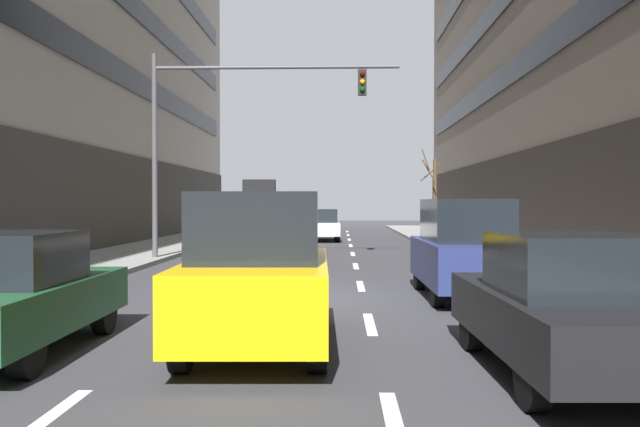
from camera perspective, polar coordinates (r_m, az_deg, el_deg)
name	(u,v)px	position (r m, az deg, el deg)	size (l,w,h in m)	color
ground_plane	(287,298)	(14.19, -2.74, -7.04)	(120.00, 120.00, 0.00)	#38383D
sidewalk_right	(610,296)	(15.18, 23.11, -6.33)	(3.76, 80.00, 0.14)	gray
lane_stripe_l1_s2	(44,421)	(6.87, -22.07, -15.77)	(0.16, 2.00, 0.01)	silver
lane_stripe_l1_s3	(177,323)	(11.50, -11.86, -8.93)	(0.16, 2.00, 0.01)	silver
lane_stripe_l1_s4	(228,285)	(16.35, -7.73, -5.98)	(0.16, 2.00, 0.01)	silver
lane_stripe_l1_s5	(254,266)	(21.27, -5.52, -4.37)	(0.16, 2.00, 0.01)	silver
lane_stripe_l1_s6	(271,254)	(26.22, -4.14, -3.36)	(0.16, 2.00, 0.01)	silver
lane_stripe_l1_s7	(282,245)	(31.19, -3.21, -2.68)	(0.16, 2.00, 0.01)	silver
lane_stripe_l1_s8	(290,239)	(36.17, -2.53, -2.18)	(0.16, 2.00, 0.01)	silver
lane_stripe_l1_s9	(296,235)	(41.15, -2.02, -1.80)	(0.16, 2.00, 0.01)	silver
lane_stripe_l1_s10	(301,231)	(46.13, -1.61, -1.51)	(0.16, 2.00, 0.01)	silver
lane_stripe_l2_s2	(394,424)	(6.35, 6.24, -17.12)	(0.16, 2.00, 0.01)	silver
lane_stripe_l2_s3	(370,324)	(11.20, 4.19, -9.18)	(0.16, 2.00, 0.01)	silver
lane_stripe_l2_s4	(361,286)	(16.14, 3.41, -6.06)	(0.16, 2.00, 0.01)	silver
lane_stripe_l2_s5	(356,266)	(21.11, 3.01, -4.41)	(0.16, 2.00, 0.01)	silver
lane_stripe_l2_s6	(353,254)	(26.09, 2.75, -3.38)	(0.16, 2.00, 0.01)	silver
lane_stripe_l2_s7	(351,245)	(31.08, 2.58, -2.69)	(0.16, 2.00, 0.01)	silver
lane_stripe_l2_s8	(349,240)	(36.07, 2.46, -2.19)	(0.16, 2.00, 0.01)	silver
lane_stripe_l2_s9	(348,235)	(41.06, 2.37, -1.81)	(0.16, 2.00, 0.01)	silver
lane_stripe_l2_s10	(347,231)	(46.06, 2.29, -1.51)	(0.16, 2.00, 0.01)	silver
car_driving_0	(10,294)	(9.76, -24.49, -6.14)	(1.83, 4.26, 1.59)	black
taxi_driving_1	(259,271)	(9.25, -5.09, -4.80)	(1.94, 4.39, 2.28)	black
taxi_driving_2	(246,223)	(31.16, -6.23, -0.79)	(1.81, 4.30, 2.25)	black
car_driving_3	(322,225)	(34.79, 0.13, -0.99)	(1.92, 4.39, 1.63)	black
car_parked_0	(568,306)	(8.25, 20.05, -7.29)	(1.91, 4.36, 1.62)	black
car_parked_1	(465,249)	(14.37, 12.03, -2.90)	(1.81, 4.23, 2.04)	black
traffic_signal_0	(225,118)	(23.11, -7.92, 7.94)	(8.25, 0.35, 6.79)	#4C4C51
street_tree_0	(434,195)	(37.38, 9.53, 1.57)	(1.24, 1.48, 4.76)	#4C3823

